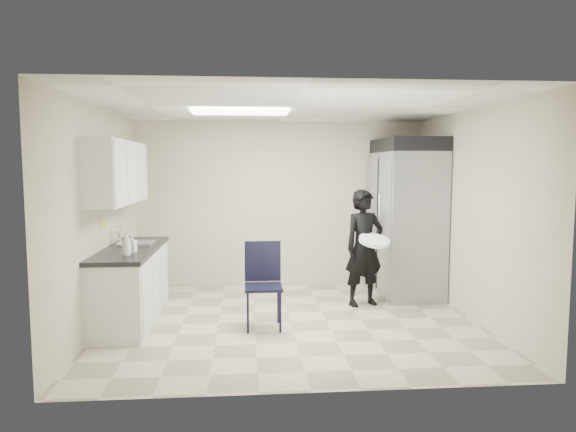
{
  "coord_description": "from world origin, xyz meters",
  "views": [
    {
      "loc": [
        -0.53,
        -6.12,
        1.91
      ],
      "look_at": [
        -0.02,
        0.2,
        1.28
      ],
      "focal_mm": 32.0,
      "sensor_mm": 36.0,
      "label": 1
    }
  ],
  "objects": [
    {
      "name": "lower_counter",
      "position": [
        -1.95,
        0.2,
        0.43
      ],
      "size": [
        0.6,
        1.9,
        0.86
      ],
      "primitive_type": "cube",
      "color": "silver",
      "rests_on": "floor"
    },
    {
      "name": "right_wall",
      "position": [
        2.25,
        0.0,
        1.3
      ],
      "size": [
        0.0,
        4.0,
        4.0
      ],
      "primitive_type": "plane",
      "rotation": [
        1.57,
        0.0,
        -1.57
      ],
      "color": "beige",
      "rests_on": "floor"
    },
    {
      "name": "back_wall",
      "position": [
        0.0,
        2.0,
        1.3
      ],
      "size": [
        4.5,
        0.0,
        4.5
      ],
      "primitive_type": "plane",
      "rotation": [
        1.57,
        0.0,
        0.0
      ],
      "color": "beige",
      "rests_on": "floor"
    },
    {
      "name": "fridge_compressor",
      "position": [
        1.83,
        1.27,
        2.2
      ],
      "size": [
        0.8,
        1.35,
        0.2
      ],
      "primitive_type": "cube",
      "color": "black",
      "rests_on": "commercial_fridge"
    },
    {
      "name": "upper_cabinets",
      "position": [
        -2.08,
        0.2,
        1.83
      ],
      "size": [
        0.35,
        1.8,
        0.75
      ],
      "primitive_type": "cube",
      "color": "silver",
      "rests_on": "left_wall"
    },
    {
      "name": "faucet",
      "position": [
        -2.13,
        0.45,
        1.02
      ],
      "size": [
        0.02,
        0.02,
        0.24
      ],
      "primitive_type": "cylinder",
      "color": "silver",
      "rests_on": "countertop"
    },
    {
      "name": "countertop",
      "position": [
        -1.95,
        0.2,
        0.89
      ],
      "size": [
        0.64,
        1.95,
        0.05
      ],
      "primitive_type": "cube",
      "color": "black",
      "rests_on": "lower_counter"
    },
    {
      "name": "ceiling_panel",
      "position": [
        -0.6,
        0.4,
        2.57
      ],
      "size": [
        1.2,
        0.6,
        0.02
      ],
      "primitive_type": "cube",
      "color": "white",
      "rests_on": "ceiling"
    },
    {
      "name": "notice_sticker_right",
      "position": [
        -2.24,
        0.3,
        1.18
      ],
      "size": [
        0.0,
        0.12,
        0.07
      ],
      "primitive_type": "cube",
      "color": "yellow",
      "rests_on": "left_wall"
    },
    {
      "name": "soap_bottle_b",
      "position": [
        -1.85,
        -0.16,
        1.02
      ],
      "size": [
        0.11,
        0.11,
        0.21
      ],
      "primitive_type": "imported",
      "rotation": [
        0.0,
        0.0,
        -0.12
      ],
      "color": "silver",
      "rests_on": "countertop"
    },
    {
      "name": "floor",
      "position": [
        0.0,
        0.0,
        0.0
      ],
      "size": [
        4.5,
        4.5,
        0.0
      ],
      "primitive_type": "plane",
      "color": "#C1B598",
      "rests_on": "ground"
    },
    {
      "name": "bucket_lid",
      "position": [
        1.14,
        0.43,
        0.92
      ],
      "size": [
        0.52,
        0.52,
        0.05
      ],
      "primitive_type": "cylinder",
      "rotation": [
        0.0,
        0.0,
        0.33
      ],
      "color": "white",
      "rests_on": "man_tuxedo"
    },
    {
      "name": "left_wall",
      "position": [
        -2.25,
        0.0,
        1.3
      ],
      "size": [
        0.0,
        4.0,
        4.0
      ],
      "primitive_type": "plane",
      "rotation": [
        1.57,
        0.0,
        1.57
      ],
      "color": "beige",
      "rests_on": "floor"
    },
    {
      "name": "ceiling",
      "position": [
        0.0,
        0.0,
        2.6
      ],
      "size": [
        4.5,
        4.5,
        0.0
      ],
      "primitive_type": "plane",
      "rotation": [
        3.14,
        0.0,
        0.0
      ],
      "color": "white",
      "rests_on": "back_wall"
    },
    {
      "name": "soap_bottle_a",
      "position": [
        -1.86,
        -0.36,
        1.04
      ],
      "size": [
        0.14,
        0.14,
        0.26
      ],
      "primitive_type": "imported",
      "rotation": [
        0.0,
        0.0,
        0.59
      ],
      "color": "white",
      "rests_on": "countertop"
    },
    {
      "name": "commercial_fridge",
      "position": [
        1.83,
        1.27,
        1.05
      ],
      "size": [
        0.8,
        1.35,
        2.1
      ],
      "primitive_type": "cube",
      "color": "gray",
      "rests_on": "floor"
    },
    {
      "name": "towel_dispenser",
      "position": [
        -2.14,
        1.35,
        1.62
      ],
      "size": [
        0.22,
        0.3,
        0.35
      ],
      "primitive_type": "cube",
      "color": "black",
      "rests_on": "left_wall"
    },
    {
      "name": "notice_sticker_left",
      "position": [
        -2.24,
        0.1,
        1.22
      ],
      "size": [
        0.0,
        0.12,
        0.07
      ],
      "primitive_type": "cube",
      "color": "yellow",
      "rests_on": "left_wall"
    },
    {
      "name": "folding_chair",
      "position": [
        -0.34,
        -0.23,
        0.49
      ],
      "size": [
        0.44,
        0.44,
        0.98
      ],
      "primitive_type": "cube",
      "rotation": [
        0.0,
        0.0,
        0.0
      ],
      "color": "black",
      "rests_on": "floor"
    },
    {
      "name": "sink",
      "position": [
        -1.93,
        0.45,
        0.87
      ],
      "size": [
        0.42,
        0.4,
        0.14
      ],
      "primitive_type": "cube",
      "color": "gray",
      "rests_on": "countertop"
    },
    {
      "name": "man_tuxedo",
      "position": [
        1.06,
        0.67,
        0.79
      ],
      "size": [
        0.67,
        0.55,
        1.58
      ],
      "primitive_type": "imported",
      "rotation": [
        0.0,
        0.0,
        0.33
      ],
      "color": "black",
      "rests_on": "floor"
    }
  ]
}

